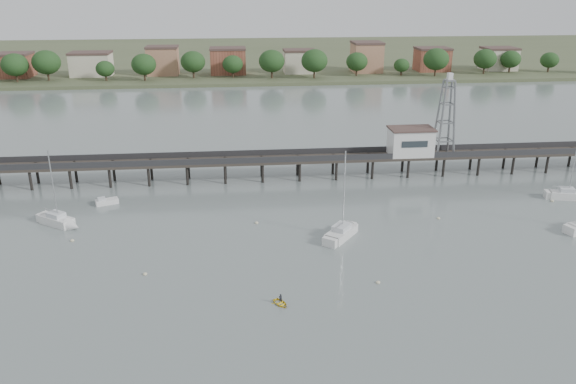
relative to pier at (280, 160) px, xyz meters
name	(u,v)px	position (x,y,z in m)	size (l,w,h in m)	color
pier	(280,160)	(0.00, 0.00, 0.00)	(150.00, 5.00, 5.50)	#2D2823
pier_building	(411,141)	(25.00, 0.00, 2.87)	(8.40, 5.40, 5.30)	silver
lattice_tower	(446,118)	(31.50, 0.00, 7.31)	(3.20, 3.20, 15.50)	slate
sailboat_b	(62,222)	(-35.30, -18.85, -3.15)	(7.55, 6.21, 12.69)	silver
sailboat_e	(572,196)	(49.26, -15.68, -3.15)	(7.49, 3.75, 11.99)	silver
sailboat_c	(345,230)	(7.50, -25.99, -3.16)	(7.09, 8.14, 13.87)	silver
white_tender	(106,202)	(-30.40, -10.25, -3.35)	(3.98, 2.75, 1.43)	silver
yellow_dinghy	(281,304)	(-3.77, -44.38, -3.79)	(1.64, 0.47, 2.29)	yellow
dinghy_occupant	(281,304)	(-3.77, -44.38, -3.79)	(0.41, 1.13, 0.27)	black
mooring_buoys	(358,240)	(8.89, -28.34, -3.71)	(78.35, 24.84, 0.39)	beige
far_shore	(250,56)	(0.36, 179.58, -2.85)	(500.00, 170.00, 10.40)	#475133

